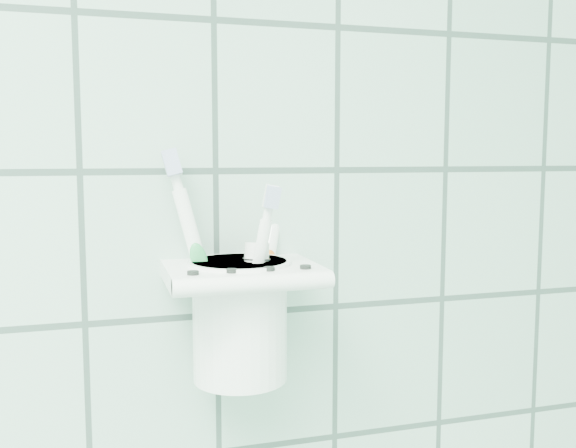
% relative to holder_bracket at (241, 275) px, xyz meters
% --- Properties ---
extents(holder_bracket, '(0.14, 0.11, 0.04)m').
position_rel_holder_bracket_xyz_m(holder_bracket, '(0.00, 0.00, 0.00)').
color(holder_bracket, white).
rests_on(holder_bracket, wall_back).
extents(cup, '(0.10, 0.10, 0.11)m').
position_rel_holder_bracket_xyz_m(cup, '(-0.00, 0.00, -0.04)').
color(cup, white).
rests_on(cup, holder_bracket).
extents(toothbrush_pink, '(0.06, 0.04, 0.22)m').
position_rel_holder_bracket_xyz_m(toothbrush_pink, '(-0.01, 0.00, 0.02)').
color(toothbrush_pink, white).
rests_on(toothbrush_pink, cup).
extents(toothbrush_blue, '(0.06, 0.08, 0.20)m').
position_rel_holder_bracket_xyz_m(toothbrush_blue, '(0.01, -0.00, 0.01)').
color(toothbrush_blue, white).
rests_on(toothbrush_blue, cup).
extents(toothbrush_orange, '(0.04, 0.02, 0.18)m').
position_rel_holder_bracket_xyz_m(toothbrush_orange, '(-0.01, -0.01, -0.00)').
color(toothbrush_orange, white).
rests_on(toothbrush_orange, cup).
extents(toothpaste_tube, '(0.04, 0.03, 0.13)m').
position_rel_holder_bracket_xyz_m(toothpaste_tube, '(0.01, -0.01, -0.02)').
color(toothpaste_tube, silver).
rests_on(toothpaste_tube, cup).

